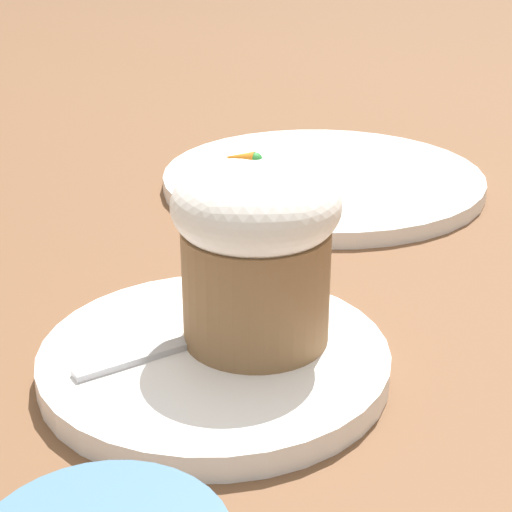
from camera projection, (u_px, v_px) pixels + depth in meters
name	position (u px, v px, depth m)	size (l,w,h in m)	color
ground_plane	(215.00, 372.00, 0.50)	(4.00, 4.00, 0.00)	brown
dessert_plate	(214.00, 361.00, 0.49)	(0.20, 0.20, 0.02)	white
carrot_cake	(256.00, 246.00, 0.48)	(0.10, 0.10, 0.11)	olive
spoon	(201.00, 336.00, 0.50)	(0.09, 0.10, 0.01)	#B7B7BC
side_plate	(323.00, 180.00, 0.79)	(0.30, 0.30, 0.01)	white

